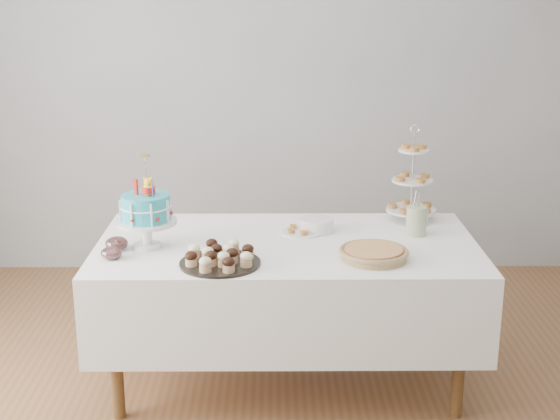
{
  "coord_description": "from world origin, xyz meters",
  "views": [
    {
      "loc": [
        -0.06,
        -3.43,
        2.04
      ],
      "look_at": [
        -0.04,
        0.3,
        0.94
      ],
      "focal_mm": 50.0,
      "sensor_mm": 36.0,
      "label": 1
    }
  ],
  "objects_px": {
    "table": "(287,284)",
    "pastry_plate": "(302,231)",
    "tiered_stand": "(412,181)",
    "cupcake_tray": "(220,256)",
    "jam_bowl_b": "(117,244)",
    "plate_stack": "(317,225)",
    "birthday_cake": "(147,223)",
    "utensil_pitcher": "(416,220)",
    "pie": "(374,253)",
    "jam_bowl_a": "(111,253)"
  },
  "relations": [
    {
      "from": "pie",
      "to": "cupcake_tray",
      "type": "bearing_deg",
      "value": -174.52
    },
    {
      "from": "birthday_cake",
      "to": "jam_bowl_a",
      "type": "xyz_separation_m",
      "value": [
        -0.15,
        -0.16,
        -0.1
      ]
    },
    {
      "from": "plate_stack",
      "to": "utensil_pitcher",
      "type": "bearing_deg",
      "value": -7.07
    },
    {
      "from": "table",
      "to": "plate_stack",
      "type": "height_order",
      "value": "plate_stack"
    },
    {
      "from": "birthday_cake",
      "to": "plate_stack",
      "type": "relative_size",
      "value": 2.57
    },
    {
      "from": "jam_bowl_a",
      "to": "utensil_pitcher",
      "type": "bearing_deg",
      "value": 13.13
    },
    {
      "from": "cupcake_tray",
      "to": "tiered_stand",
      "type": "height_order",
      "value": "tiered_stand"
    },
    {
      "from": "plate_stack",
      "to": "utensil_pitcher",
      "type": "height_order",
      "value": "utensil_pitcher"
    },
    {
      "from": "jam_bowl_a",
      "to": "pie",
      "type": "bearing_deg",
      "value": -0.62
    },
    {
      "from": "tiered_stand",
      "to": "plate_stack",
      "type": "bearing_deg",
      "value": -159.72
    },
    {
      "from": "table",
      "to": "pie",
      "type": "distance_m",
      "value": 0.54
    },
    {
      "from": "cupcake_tray",
      "to": "jam_bowl_a",
      "type": "distance_m",
      "value": 0.53
    },
    {
      "from": "pie",
      "to": "pastry_plate",
      "type": "distance_m",
      "value": 0.52
    },
    {
      "from": "birthday_cake",
      "to": "plate_stack",
      "type": "height_order",
      "value": "birthday_cake"
    },
    {
      "from": "table",
      "to": "jam_bowl_b",
      "type": "height_order",
      "value": "jam_bowl_b"
    },
    {
      "from": "jam_bowl_b",
      "to": "pie",
      "type": "bearing_deg",
      "value": -6.53
    },
    {
      "from": "pastry_plate",
      "to": "jam_bowl_a",
      "type": "height_order",
      "value": "jam_bowl_a"
    },
    {
      "from": "plate_stack",
      "to": "pastry_plate",
      "type": "distance_m",
      "value": 0.09
    },
    {
      "from": "birthday_cake",
      "to": "tiered_stand",
      "type": "xyz_separation_m",
      "value": [
        1.38,
        0.45,
        0.1
      ]
    },
    {
      "from": "pie",
      "to": "plate_stack",
      "type": "height_order",
      "value": "plate_stack"
    },
    {
      "from": "birthday_cake",
      "to": "jam_bowl_a",
      "type": "bearing_deg",
      "value": -107.99
    },
    {
      "from": "jam_bowl_b",
      "to": "tiered_stand",
      "type": "bearing_deg",
      "value": 17.56
    },
    {
      "from": "cupcake_tray",
      "to": "plate_stack",
      "type": "xyz_separation_m",
      "value": [
        0.48,
        0.5,
        -0.01
      ]
    },
    {
      "from": "utensil_pitcher",
      "to": "cupcake_tray",
      "type": "bearing_deg",
      "value": -141.0
    },
    {
      "from": "pie",
      "to": "jam_bowl_b",
      "type": "height_order",
      "value": "jam_bowl_b"
    },
    {
      "from": "pie",
      "to": "utensil_pitcher",
      "type": "relative_size",
      "value": 1.43
    },
    {
      "from": "table",
      "to": "jam_bowl_b",
      "type": "distance_m",
      "value": 0.88
    },
    {
      "from": "tiered_stand",
      "to": "table",
      "type": "bearing_deg",
      "value": -151.06
    },
    {
      "from": "jam_bowl_a",
      "to": "plate_stack",
      "type": "bearing_deg",
      "value": 22.66
    },
    {
      "from": "plate_stack",
      "to": "cupcake_tray",
      "type": "bearing_deg",
      "value": -133.62
    },
    {
      "from": "cupcake_tray",
      "to": "plate_stack",
      "type": "distance_m",
      "value": 0.69
    },
    {
      "from": "jam_bowl_a",
      "to": "jam_bowl_b",
      "type": "xyz_separation_m",
      "value": [
        0.0,
        0.13,
        0.0
      ]
    },
    {
      "from": "birthday_cake",
      "to": "cupcake_tray",
      "type": "relative_size",
      "value": 1.21
    },
    {
      "from": "table",
      "to": "jam_bowl_a",
      "type": "height_order",
      "value": "jam_bowl_a"
    },
    {
      "from": "tiered_stand",
      "to": "jam_bowl_a",
      "type": "relative_size",
      "value": 5.26
    },
    {
      "from": "table",
      "to": "cupcake_tray",
      "type": "xyz_separation_m",
      "value": [
        -0.32,
        -0.31,
        0.27
      ]
    },
    {
      "from": "birthday_cake",
      "to": "utensil_pitcher",
      "type": "relative_size",
      "value": 1.98
    },
    {
      "from": "pastry_plate",
      "to": "utensil_pitcher",
      "type": "distance_m",
      "value": 0.6
    },
    {
      "from": "table",
      "to": "pastry_plate",
      "type": "distance_m",
      "value": 0.3
    },
    {
      "from": "tiered_stand",
      "to": "pastry_plate",
      "type": "xyz_separation_m",
      "value": [
        -0.61,
        -0.23,
        -0.21
      ]
    },
    {
      "from": "plate_stack",
      "to": "pastry_plate",
      "type": "bearing_deg",
      "value": -156.87
    },
    {
      "from": "table",
      "to": "plate_stack",
      "type": "xyz_separation_m",
      "value": [
        0.16,
        0.19,
        0.26
      ]
    },
    {
      "from": "cupcake_tray",
      "to": "jam_bowl_b",
      "type": "xyz_separation_m",
      "value": [
        -0.52,
        0.21,
        -0.01
      ]
    },
    {
      "from": "pie",
      "to": "jam_bowl_b",
      "type": "relative_size",
      "value": 2.98
    },
    {
      "from": "plate_stack",
      "to": "utensil_pitcher",
      "type": "relative_size",
      "value": 0.77
    },
    {
      "from": "pie",
      "to": "table",
      "type": "bearing_deg",
      "value": 148.93
    },
    {
      "from": "cupcake_tray",
      "to": "plate_stack",
      "type": "bearing_deg",
      "value": 46.38
    },
    {
      "from": "pie",
      "to": "utensil_pitcher",
      "type": "bearing_deg",
      "value": 54.03
    },
    {
      "from": "pastry_plate",
      "to": "table",
      "type": "bearing_deg",
      "value": -117.46
    },
    {
      "from": "pastry_plate",
      "to": "pie",
      "type": "bearing_deg",
      "value": -50.31
    }
  ]
}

